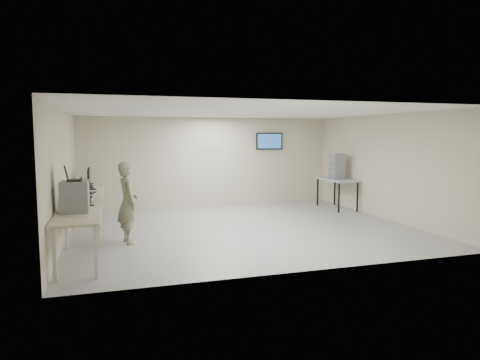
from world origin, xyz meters
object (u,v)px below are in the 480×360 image
object	(u,v)px
equipment_box	(75,196)
side_table	(337,181)
soldier	(128,203)
workbench	(85,201)

from	to	relation	value
equipment_box	side_table	bearing A→B (deg)	27.34
side_table	soldier	bearing A→B (deg)	-158.39
soldier	side_table	size ratio (longest dim) A/B	1.12
equipment_box	soldier	bearing A→B (deg)	50.53
soldier	side_table	bearing A→B (deg)	-80.64
workbench	side_table	size ratio (longest dim) A/B	3.94
side_table	workbench	bearing A→B (deg)	-165.92
soldier	workbench	bearing A→B (deg)	39.15
workbench	equipment_box	xyz separation A→B (m)	(-0.06, -1.80, 0.35)
workbench	soldier	distance (m)	1.12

